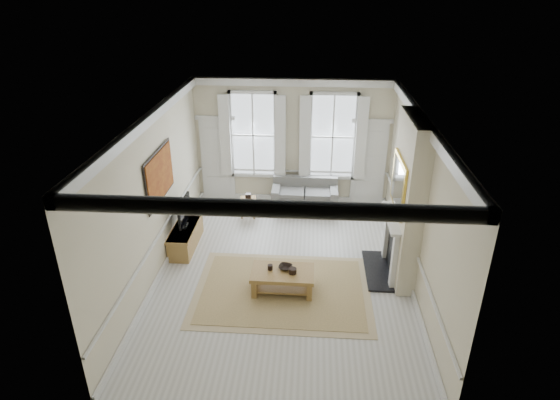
# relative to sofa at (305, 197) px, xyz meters

# --- Properties ---
(floor) EXTENTS (7.20, 7.20, 0.00)m
(floor) POSITION_rel_sofa_xyz_m (-0.36, -3.11, -0.35)
(floor) COLOR #B7B5AD
(floor) RESTS_ON ground
(ceiling) EXTENTS (7.20, 7.20, 0.00)m
(ceiling) POSITION_rel_sofa_xyz_m (-0.36, -3.11, 3.05)
(ceiling) COLOR white
(ceiling) RESTS_ON back_wall
(back_wall) EXTENTS (5.20, 0.00, 5.20)m
(back_wall) POSITION_rel_sofa_xyz_m (-0.36, 0.49, 1.35)
(back_wall) COLOR beige
(back_wall) RESTS_ON floor
(left_wall) EXTENTS (0.00, 7.20, 7.20)m
(left_wall) POSITION_rel_sofa_xyz_m (-2.96, -3.11, 1.35)
(left_wall) COLOR beige
(left_wall) RESTS_ON floor
(right_wall) EXTENTS (0.00, 7.20, 7.20)m
(right_wall) POSITION_rel_sofa_xyz_m (2.24, -3.11, 1.35)
(right_wall) COLOR beige
(right_wall) RESTS_ON floor
(window_left) EXTENTS (1.26, 0.20, 2.20)m
(window_left) POSITION_rel_sofa_xyz_m (-1.41, 0.44, 1.55)
(window_left) COLOR #B2BCC6
(window_left) RESTS_ON back_wall
(window_right) EXTENTS (1.26, 0.20, 2.20)m
(window_right) POSITION_rel_sofa_xyz_m (0.69, 0.44, 1.55)
(window_right) COLOR #B2BCC6
(window_right) RESTS_ON back_wall
(door_left) EXTENTS (0.90, 0.08, 2.30)m
(door_left) POSITION_rel_sofa_xyz_m (-2.41, 0.45, 0.80)
(door_left) COLOR silver
(door_left) RESTS_ON floor
(door_right) EXTENTS (0.90, 0.08, 2.30)m
(door_right) POSITION_rel_sofa_xyz_m (1.69, 0.45, 0.80)
(door_right) COLOR silver
(door_right) RESTS_ON floor
(painting) EXTENTS (0.05, 1.66, 1.06)m
(painting) POSITION_rel_sofa_xyz_m (-2.92, -2.81, 1.70)
(painting) COLOR #A4601C
(painting) RESTS_ON left_wall
(chimney_breast) EXTENTS (0.35, 1.70, 3.38)m
(chimney_breast) POSITION_rel_sofa_xyz_m (2.06, -2.91, 1.35)
(chimney_breast) COLOR beige
(chimney_breast) RESTS_ON floor
(hearth) EXTENTS (0.55, 1.50, 0.05)m
(hearth) POSITION_rel_sofa_xyz_m (1.64, -2.91, -0.33)
(hearth) COLOR black
(hearth) RESTS_ON floor
(fireplace) EXTENTS (0.21, 1.45, 1.33)m
(fireplace) POSITION_rel_sofa_xyz_m (1.84, -2.91, 0.38)
(fireplace) COLOR silver
(fireplace) RESTS_ON floor
(mirror) EXTENTS (0.06, 1.26, 1.06)m
(mirror) POSITION_rel_sofa_xyz_m (1.85, -2.91, 1.70)
(mirror) COLOR gold
(mirror) RESTS_ON chimney_breast
(sofa) EXTENTS (1.74, 0.84, 0.83)m
(sofa) POSITION_rel_sofa_xyz_m (0.00, 0.00, 0.00)
(sofa) COLOR #5C5C5A
(sofa) RESTS_ON floor
(side_table) EXTENTS (0.47, 0.47, 0.49)m
(side_table) POSITION_rel_sofa_xyz_m (-1.45, -0.53, 0.04)
(side_table) COLOR brown
(side_table) RESTS_ON floor
(rug) EXTENTS (3.50, 2.60, 0.02)m
(rug) POSITION_rel_sofa_xyz_m (-0.35, -3.73, -0.34)
(rug) COLOR olive
(rug) RESTS_ON floor
(coffee_table) EXTENTS (1.24, 0.73, 0.46)m
(coffee_table) POSITION_rel_sofa_xyz_m (-0.35, -3.73, 0.03)
(coffee_table) COLOR brown
(coffee_table) RESTS_ON rug
(ceramic_pot_a) EXTENTS (0.10, 0.10, 0.10)m
(ceramic_pot_a) POSITION_rel_sofa_xyz_m (-0.60, -3.68, 0.16)
(ceramic_pot_a) COLOR black
(ceramic_pot_a) RESTS_ON coffee_table
(ceramic_pot_b) EXTENTS (0.15, 0.15, 0.11)m
(ceramic_pot_b) POSITION_rel_sofa_xyz_m (-0.15, -3.78, 0.17)
(ceramic_pot_b) COLOR black
(ceramic_pot_b) RESTS_ON coffee_table
(bowl) EXTENTS (0.32, 0.32, 0.07)m
(bowl) POSITION_rel_sofa_xyz_m (-0.30, -3.63, 0.14)
(bowl) COLOR black
(bowl) RESTS_ON coffee_table
(tv_stand) EXTENTS (0.48, 1.48, 0.53)m
(tv_stand) POSITION_rel_sofa_xyz_m (-2.70, -2.18, -0.09)
(tv_stand) COLOR brown
(tv_stand) RESTS_ON floor
(tv) EXTENTS (0.08, 0.90, 0.68)m
(tv) POSITION_rel_sofa_xyz_m (-2.68, -2.18, 0.57)
(tv) COLOR black
(tv) RESTS_ON tv_stand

